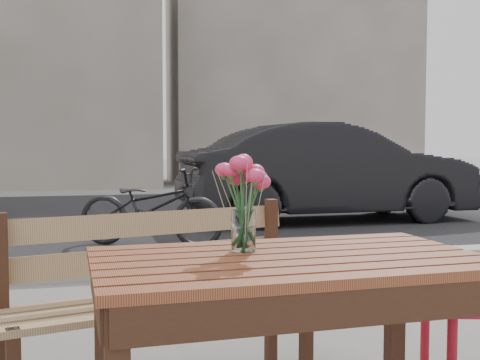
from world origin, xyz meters
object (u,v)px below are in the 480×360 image
(main_table, at_px, (289,295))
(parked_car, at_px, (328,172))
(main_vase, at_px, (243,191))
(bicycle, at_px, (150,207))

(main_table, bearing_deg, parked_car, 64.70)
(main_table, distance_m, main_vase, 0.36)
(main_vase, distance_m, bicycle, 4.51)
(main_vase, xyz_separation_m, parked_car, (2.66, 6.05, -0.25))
(main_table, height_order, parked_car, parked_car)
(main_vase, bearing_deg, parked_car, 66.28)
(main_vase, relative_size, parked_car, 0.08)
(main_table, distance_m, parked_car, 6.67)
(main_table, distance_m, bicycle, 4.60)
(main_vase, height_order, bicycle, main_vase)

